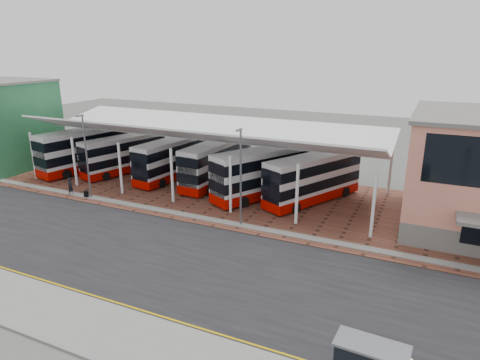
{
  "coord_description": "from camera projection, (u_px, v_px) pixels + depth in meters",
  "views": [
    {
      "loc": [
        15.55,
        -22.98,
        14.13
      ],
      "look_at": [
        1.38,
        7.5,
        3.5
      ],
      "focal_mm": 32.0,
      "sensor_mm": 36.0,
      "label": 1
    }
  ],
  "objects": [
    {
      "name": "bus_4",
      "position": [
        265.0,
        173.0,
        41.15
      ],
      "size": [
        7.69,
        11.3,
        4.7
      ],
      "rotation": [
        0.0,
        0.0,
        -0.49
      ],
      "color": "silver",
      "rests_on": "forecourt"
    },
    {
      "name": "yellow_line_far",
      "position": [
        114.0,
        302.0,
        24.58
      ],
      "size": [
        120.0,
        0.12,
        0.01
      ],
      "primitive_type": "cube",
      "color": "#C39700",
      "rests_on": "road"
    },
    {
      "name": "lamp_east",
      "position": [
        241.0,
        175.0,
        33.69
      ],
      "size": [
        0.16,
        0.9,
        8.07
      ],
      "color": "#57585E",
      "rests_on": "ground"
    },
    {
      "name": "bus_0",
      "position": [
        88.0,
        149.0,
        49.97
      ],
      "size": [
        5.23,
        12.09,
        4.86
      ],
      "rotation": [
        0.0,
        0.0,
        -0.22
      ],
      "color": "silver",
      "rests_on": "forecourt"
    },
    {
      "name": "north_kerb",
      "position": [
        219.0,
        221.0,
        35.72
      ],
      "size": [
        120.0,
        0.8,
        0.14
      ],
      "primitive_type": "cube",
      "color": "slate",
      "rests_on": "ground"
    },
    {
      "name": "canopy",
      "position": [
        201.0,
        132.0,
        43.09
      ],
      "size": [
        37.0,
        11.63,
        7.07
      ],
      "color": "white",
      "rests_on": "ground"
    },
    {
      "name": "yellow_line_near",
      "position": [
        111.0,
        305.0,
        24.32
      ],
      "size": [
        120.0,
        0.12,
        0.01
      ],
      "primitive_type": "cube",
      "color": "#C39700",
      "rests_on": "road"
    },
    {
      "name": "suitcase",
      "position": [
        86.0,
        194.0,
        41.2
      ],
      "size": [
        0.38,
        0.27,
        0.66
      ],
      "primitive_type": "cube",
      "color": "black",
      "rests_on": "forecourt"
    },
    {
      "name": "bus_5",
      "position": [
        313.0,
        179.0,
        39.74
      ],
      "size": [
        6.99,
        10.7,
        4.42
      ],
      "rotation": [
        0.0,
        0.0,
        -0.46
      ],
      "color": "silver",
      "rests_on": "forecourt"
    },
    {
      "name": "road",
      "position": [
        170.0,
        259.0,
        29.51
      ],
      "size": [
        120.0,
        14.0,
        0.02
      ],
      "primitive_type": "cube",
      "color": "black",
      "rests_on": "ground"
    },
    {
      "name": "forecourt",
      "position": [
        270.0,
        200.0,
        40.81
      ],
      "size": [
        72.0,
        16.0,
        0.06
      ],
      "primitive_type": "cube",
      "color": "brown",
      "rests_on": "ground"
    },
    {
      "name": "pedestrian",
      "position": [
        71.0,
        186.0,
        41.82
      ],
      "size": [
        0.43,
        0.64,
        1.72
      ],
      "primitive_type": "imported",
      "rotation": [
        0.0,
        0.0,
        1.61
      ],
      "color": "black",
      "rests_on": "forecourt"
    },
    {
      "name": "bus_1",
      "position": [
        124.0,
        155.0,
        48.94
      ],
      "size": [
        5.13,
        10.45,
        4.2
      ],
      "rotation": [
        0.0,
        0.0,
        -0.29
      ],
      "color": "silver",
      "rests_on": "forecourt"
    },
    {
      "name": "bus_3",
      "position": [
        217.0,
        163.0,
        45.04
      ],
      "size": [
        3.25,
        11.01,
        4.48
      ],
      "rotation": [
        0.0,
        0.0,
        -0.07
      ],
      "color": "silver",
      "rests_on": "forecourt"
    },
    {
      "name": "bus_2",
      "position": [
        174.0,
        159.0,
        46.85
      ],
      "size": [
        3.66,
        10.78,
        4.36
      ],
      "rotation": [
        0.0,
        0.0,
        -0.12
      ],
      "color": "silver",
      "rests_on": "forecourt"
    },
    {
      "name": "lamp_west",
      "position": [
        86.0,
        154.0,
        40.12
      ],
      "size": [
        0.16,
        0.9,
        8.07
      ],
      "color": "#57585E",
      "rests_on": "ground"
    },
    {
      "name": "ground",
      "position": [
        178.0,
        253.0,
        30.38
      ],
      "size": [
        140.0,
        140.0,
        0.0
      ],
      "primitive_type": "plane",
      "color": "#4C4E49"
    },
    {
      "name": "sidewalk",
      "position": [
        85.0,
        324.0,
        22.58
      ],
      "size": [
        120.0,
        4.0,
        0.14
      ],
      "primitive_type": "cube",
      "color": "slate",
      "rests_on": "ground"
    },
    {
      "name": "shop_green",
      "position": [
        11.0,
        125.0,
        50.38
      ],
      "size": [
        6.4,
        10.2,
        10.22
      ],
      "color": "#2B7142",
      "rests_on": "ground"
    }
  ]
}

